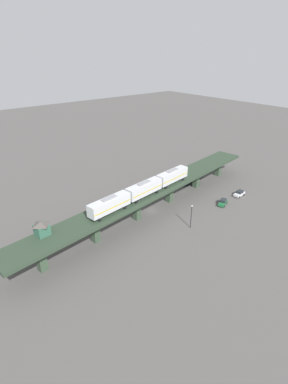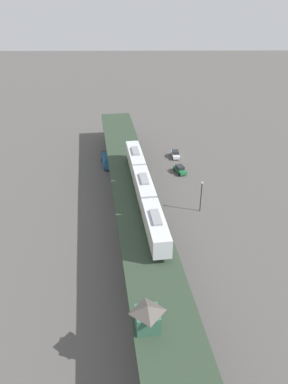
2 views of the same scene
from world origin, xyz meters
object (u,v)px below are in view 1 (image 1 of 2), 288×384
object	(u,v)px
street_car_green	(223,202)
street_lamp	(191,215)
delivery_truck	(188,178)
signal_hut	(42,228)
street_car_white	(239,193)
subway_train	(144,189)

from	to	relation	value
street_car_green	street_lamp	world-z (taller)	street_lamp
street_car_green	delivery_truck	xyz separation A→B (m)	(18.61, -4.22, 0.82)
signal_hut	street_car_white	xyz separation A→B (m)	(-8.92, -63.10, -7.86)
signal_hut	street_car_green	xyz separation A→B (m)	(-9.29, -53.76, -7.86)
signal_hut	street_car_white	bearing A→B (deg)	-98.05
signal_hut	delivery_truck	xyz separation A→B (m)	(9.32, -57.98, -7.04)
street_car_white	street_car_green	bearing A→B (deg)	92.30
signal_hut	street_lamp	distance (m)	38.21
delivery_truck	signal_hut	bearing A→B (deg)	99.13
delivery_truck	street_car_white	bearing A→B (deg)	-164.33
street_car_white	street_lamp	xyz separation A→B (m)	(-2.90, 27.07, 3.17)
subway_train	street_car_green	bearing A→B (deg)	-110.95
street_car_white	delivery_truck	world-z (taller)	delivery_truck
street_car_green	street_car_white	xyz separation A→B (m)	(0.37, -9.34, 0.00)
signal_hut	street_car_green	bearing A→B (deg)	-99.81
subway_train	street_car_green	distance (m)	27.52
signal_hut	street_lamp	xyz separation A→B (m)	(-11.82, -36.03, -4.69)
delivery_truck	street_lamp	distance (m)	30.57
signal_hut	street_car_white	world-z (taller)	signal_hut
subway_train	street_car_green	size ratio (longest dim) A/B	7.84
delivery_truck	street_car_green	bearing A→B (deg)	167.23
street_car_green	street_lamp	bearing A→B (deg)	98.11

